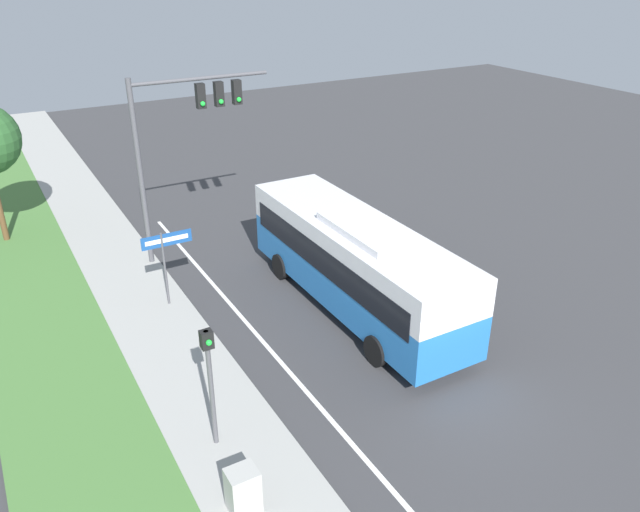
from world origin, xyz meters
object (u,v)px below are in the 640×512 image
object	(u,v)px
bus	(355,258)
street_sign	(166,253)
utility_cabinet	(243,490)
signal_gantry	(182,128)
pedestrian_signal	(210,371)

from	to	relation	value
bus	street_sign	size ratio (longest dim) A/B	3.65
utility_cabinet	signal_gantry	bearing A→B (deg)	75.10
bus	pedestrian_signal	size ratio (longest dim) A/B	3.00
street_sign	signal_gantry	bearing A→B (deg)	59.85
signal_gantry	street_sign	distance (m)	5.10
signal_gantry	street_sign	bearing A→B (deg)	-120.15
bus	signal_gantry	distance (m)	8.16
pedestrian_signal	bus	bearing A→B (deg)	31.01
bus	utility_cabinet	world-z (taller)	bus
signal_gantry	utility_cabinet	xyz separation A→B (m)	(-3.41, -12.81, -4.49)
bus	signal_gantry	bearing A→B (deg)	116.80
signal_gantry	pedestrian_signal	bearing A→B (deg)	-106.73
bus	signal_gantry	size ratio (longest dim) A/B	1.42
bus	utility_cabinet	size ratio (longest dim) A/B	9.56
street_sign	utility_cabinet	size ratio (longest dim) A/B	2.62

